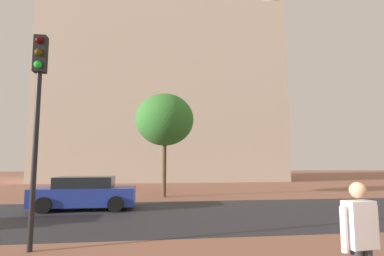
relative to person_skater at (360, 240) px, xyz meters
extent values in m
plane|color=#93604C|center=(-1.07, 8.88, -0.96)|extent=(120.00, 120.00, 0.00)
cube|color=#2D2D33|center=(-1.07, 8.30, -0.96)|extent=(120.00, 7.85, 0.00)
cube|color=beige|center=(-1.30, 34.02, 8.82)|extent=(25.92, 14.84, 19.56)
cube|color=#4C515B|center=(-1.30, 34.02, 19.80)|extent=(23.84, 13.65, 2.40)
cube|color=beige|center=(-0.66, 34.02, 17.06)|extent=(5.93, 5.93, 36.03)
cylinder|color=beige|center=(-12.76, 28.10, 11.00)|extent=(2.80, 2.80, 23.91)
cylinder|color=beige|center=(10.16, 28.10, 10.88)|extent=(2.80, 2.80, 23.69)
cube|color=white|center=(0.00, -0.01, 0.21)|extent=(0.43, 0.28, 0.62)
cylinder|color=white|center=(0.26, 0.03, 0.16)|extent=(0.09, 0.09, 0.59)
cylinder|color=white|center=(-0.26, -0.05, 0.16)|extent=(0.09, 0.09, 0.59)
cube|color=black|center=(-0.01, 0.09, 0.23)|extent=(0.30, 0.18, 0.40)
sphere|color=tan|center=(0.00, -0.01, 0.66)|extent=(0.22, 0.22, 0.22)
cube|color=#23389E|center=(-5.54, 10.02, -0.41)|extent=(4.21, 1.78, 0.75)
cube|color=black|center=(-5.54, 10.02, 0.19)|extent=(2.36, 1.56, 0.46)
cylinder|color=black|center=(-6.93, 9.14, -0.64)|extent=(0.64, 0.22, 0.64)
cylinder|color=black|center=(-6.93, 10.91, -0.64)|extent=(0.64, 0.22, 0.64)
cylinder|color=black|center=(-4.15, 9.14, -0.64)|extent=(0.64, 0.22, 0.64)
cylinder|color=black|center=(-4.15, 10.91, -0.64)|extent=(0.64, 0.22, 0.64)
cylinder|color=black|center=(-5.45, 3.70, 1.11)|extent=(0.12, 0.12, 4.14)
cube|color=black|center=(-5.45, 3.70, 3.62)|extent=(0.28, 0.24, 0.90)
sphere|color=#390606|center=(-5.45, 3.57, 3.92)|extent=(0.18, 0.18, 0.18)
sphere|color=#3C3306|center=(-5.45, 3.57, 3.62)|extent=(0.18, 0.18, 0.18)
sphere|color=green|center=(-5.45, 3.57, 3.32)|extent=(0.18, 0.18, 0.18)
cylinder|color=brown|center=(-1.96, 14.37, 0.61)|extent=(0.24, 0.24, 3.15)
ellipsoid|color=#387F33|center=(-1.96, 14.37, 3.57)|extent=(3.44, 3.44, 3.10)
camera|label=1|loc=(-2.80, -3.93, 1.03)|focal=28.93mm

